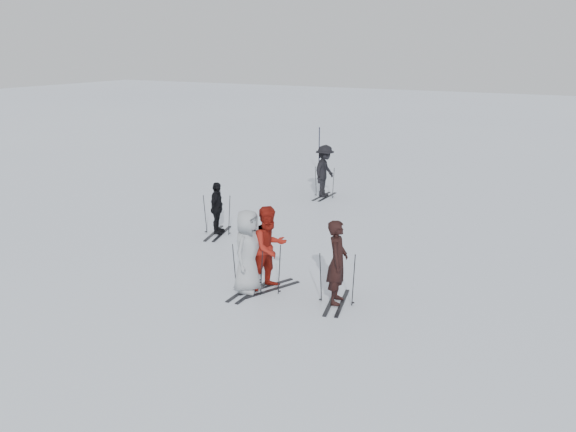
{
  "coord_description": "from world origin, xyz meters",
  "views": [
    {
      "loc": [
        7.81,
        -13.17,
        5.4
      ],
      "look_at": [
        0.0,
        1.0,
        1.0
      ],
      "focal_mm": 40.0,
      "sensor_mm": 36.0,
      "label": 1
    }
  ],
  "objects_px": {
    "skier_uphill_far": "(325,172)",
    "skier_uphill_left": "(217,209)",
    "skier_red": "(269,249)",
    "skier_grey": "(248,252)",
    "skier_near_dark": "(337,263)",
    "piste_marker": "(319,150)"
  },
  "relations": [
    {
      "from": "skier_uphill_left",
      "to": "skier_grey",
      "type": "bearing_deg",
      "value": -153.22
    },
    {
      "from": "skier_uphill_left",
      "to": "piste_marker",
      "type": "relative_size",
      "value": 0.78
    },
    {
      "from": "skier_grey",
      "to": "skier_uphill_far",
      "type": "height_order",
      "value": "skier_grey"
    },
    {
      "from": "skier_red",
      "to": "skier_uphill_far",
      "type": "bearing_deg",
      "value": 38.86
    },
    {
      "from": "skier_red",
      "to": "skier_uphill_left",
      "type": "bearing_deg",
      "value": 70.68
    },
    {
      "from": "skier_red",
      "to": "piste_marker",
      "type": "height_order",
      "value": "piste_marker"
    },
    {
      "from": "skier_red",
      "to": "skier_grey",
      "type": "height_order",
      "value": "skier_red"
    },
    {
      "from": "skier_uphill_left",
      "to": "skier_uphill_far",
      "type": "distance_m",
      "value": 5.71
    },
    {
      "from": "skier_uphill_far",
      "to": "piste_marker",
      "type": "bearing_deg",
      "value": 26.87
    },
    {
      "from": "skier_red",
      "to": "skier_uphill_far",
      "type": "distance_m",
      "value": 9.07
    },
    {
      "from": "skier_grey",
      "to": "piste_marker",
      "type": "bearing_deg",
      "value": 16.0
    },
    {
      "from": "skier_uphill_left",
      "to": "skier_uphill_far",
      "type": "xyz_separation_m",
      "value": [
        0.71,
        5.67,
        0.17
      ]
    },
    {
      "from": "skier_uphill_far",
      "to": "skier_uphill_left",
      "type": "bearing_deg",
      "value": 171.08
    },
    {
      "from": "skier_grey",
      "to": "skier_near_dark",
      "type": "bearing_deg",
      "value": -83.46
    },
    {
      "from": "skier_red",
      "to": "skier_uphill_left",
      "type": "xyz_separation_m",
      "value": [
        -3.5,
        2.96,
        -0.2
      ]
    },
    {
      "from": "skier_grey",
      "to": "skier_red",
      "type": "bearing_deg",
      "value": -43.6
    },
    {
      "from": "skier_uphill_left",
      "to": "skier_near_dark",
      "type": "bearing_deg",
      "value": -136.67
    },
    {
      "from": "skier_red",
      "to": "skier_uphill_far",
      "type": "height_order",
      "value": "skier_red"
    },
    {
      "from": "piste_marker",
      "to": "skier_uphill_far",
      "type": "bearing_deg",
      "value": -61.34
    },
    {
      "from": "skier_uphill_far",
      "to": "piste_marker",
      "type": "relative_size",
      "value": 0.96
    },
    {
      "from": "skier_near_dark",
      "to": "skier_grey",
      "type": "distance_m",
      "value": 2.04
    },
    {
      "from": "skier_grey",
      "to": "skier_uphill_left",
      "type": "relative_size",
      "value": 1.24
    }
  ]
}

